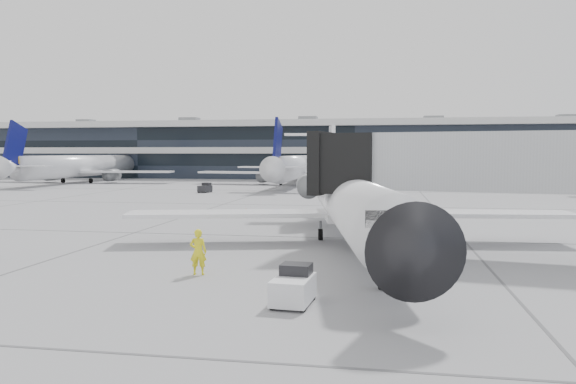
% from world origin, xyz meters
% --- Properties ---
extents(ground, '(220.00, 220.00, 0.00)m').
position_xyz_m(ground, '(0.00, 0.00, 0.00)').
color(ground, gray).
rests_on(ground, ground).
extents(terminal, '(170.00, 22.00, 10.00)m').
position_xyz_m(terminal, '(0.00, 82.00, 5.00)').
color(terminal, black).
rests_on(terminal, ground).
extents(bg_jet_left, '(32.00, 40.00, 9.60)m').
position_xyz_m(bg_jet_left, '(-45.00, 55.00, 0.00)').
color(bg_jet_left, silver).
rests_on(bg_jet_left, ground).
extents(bg_jet_center, '(32.00, 40.00, 9.60)m').
position_xyz_m(bg_jet_center, '(-8.00, 55.00, 0.00)').
color(bg_jet_center, silver).
rests_on(bg_jet_center, ground).
extents(bg_jet_right, '(32.00, 40.00, 9.60)m').
position_xyz_m(bg_jet_right, '(32.00, 55.00, 0.00)').
color(bg_jet_right, silver).
rests_on(bg_jet_right, ground).
extents(regional_jet, '(24.58, 30.65, 7.10)m').
position_xyz_m(regional_jet, '(3.56, -1.77, 2.42)').
color(regional_jet, white).
rests_on(regional_jet, ground).
extents(jet_bridge, '(19.31, 6.67, 6.21)m').
position_xyz_m(jet_bridge, '(12.43, -5.17, 4.52)').
color(jet_bridge, '#A9ABAD').
rests_on(jet_bridge, ground).
extents(ramp_worker, '(0.75, 0.55, 1.91)m').
position_xyz_m(ramp_worker, '(-2.06, -10.94, 0.95)').
color(ramp_worker, yellow).
rests_on(ramp_worker, ground).
extents(baggage_tug, '(1.34, 2.09, 1.28)m').
position_xyz_m(baggage_tug, '(2.52, -14.69, 0.57)').
color(baggage_tug, white).
rests_on(baggage_tug, ground).
extents(traffic_cone, '(0.50, 0.50, 0.57)m').
position_xyz_m(traffic_cone, '(-5.55, 11.04, 0.27)').
color(traffic_cone, orange).
rests_on(traffic_cone, ground).
extents(far_tug, '(1.49, 2.12, 1.23)m').
position_xyz_m(far_tug, '(-16.94, 35.27, 0.55)').
color(far_tug, black).
rests_on(far_tug, ground).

